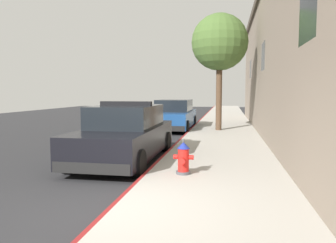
{
  "coord_description": "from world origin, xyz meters",
  "views": [
    {
      "loc": [
        1.73,
        -4.79,
        1.93
      ],
      "look_at": [
        -0.16,
        5.55,
        1.0
      ],
      "focal_mm": 35.12,
      "sensor_mm": 36.0,
      "label": 1
    }
  ],
  "objects_px": {
    "police_cruiser": "(126,134)",
    "parked_car_silver_ahead": "(174,115)",
    "fire_hydrant": "(183,158)",
    "street_tree": "(220,43)"
  },
  "relations": [
    {
      "from": "police_cruiser",
      "to": "fire_hydrant",
      "type": "relative_size",
      "value": 6.37
    },
    {
      "from": "parked_car_silver_ahead",
      "to": "fire_hydrant",
      "type": "relative_size",
      "value": 6.37
    },
    {
      "from": "police_cruiser",
      "to": "parked_car_silver_ahead",
      "type": "height_order",
      "value": "police_cruiser"
    },
    {
      "from": "police_cruiser",
      "to": "fire_hydrant",
      "type": "bearing_deg",
      "value": -44.89
    },
    {
      "from": "parked_car_silver_ahead",
      "to": "fire_hydrant",
      "type": "xyz_separation_m",
      "value": [
        1.82,
        -9.84,
        -0.23
      ]
    },
    {
      "from": "parked_car_silver_ahead",
      "to": "fire_hydrant",
      "type": "bearing_deg",
      "value": -79.53
    },
    {
      "from": "police_cruiser",
      "to": "fire_hydrant",
      "type": "distance_m",
      "value": 2.71
    },
    {
      "from": "police_cruiser",
      "to": "street_tree",
      "type": "xyz_separation_m",
      "value": [
        2.42,
        6.79,
        3.49
      ]
    },
    {
      "from": "parked_car_silver_ahead",
      "to": "fire_hydrant",
      "type": "height_order",
      "value": "parked_car_silver_ahead"
    },
    {
      "from": "police_cruiser",
      "to": "street_tree",
      "type": "height_order",
      "value": "street_tree"
    }
  ]
}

